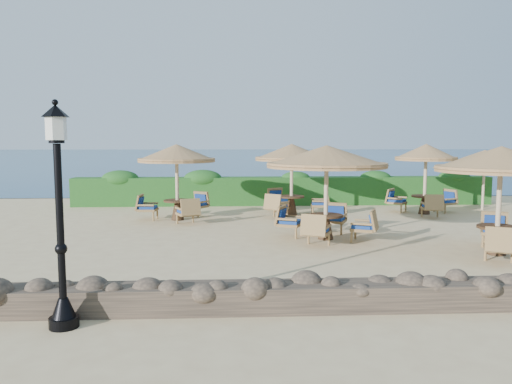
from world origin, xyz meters
The scene contains 11 objects.
ground centered at (0.00, 0.00, 0.00)m, with size 120.00×120.00×0.00m, color beige.
sea centered at (0.00, 70.00, 0.00)m, with size 160.00×160.00×0.00m, color navy.
hedge centered at (0.00, 7.20, 0.60)m, with size 18.00×0.90×1.20m, color #184917.
stone_wall centered at (0.00, -6.20, 0.22)m, with size 15.00×0.65×0.44m, color brown.
lamp_post centered at (-4.80, -6.80, 1.55)m, with size 0.44×0.44×3.31m.
extra_parasol centered at (7.80, 5.20, 2.17)m, with size 2.30×2.30×2.41m.
cafe_set_0 centered at (0.38, -0.40, 1.95)m, with size 3.41×3.41×2.65m.
cafe_set_1 centered at (4.21, -2.48, 2.06)m, with size 3.10×3.10×2.65m.
cafe_set_2 centered at (-4.17, 3.25, 1.89)m, with size 2.78×2.77×2.65m.
cafe_set_3 centered at (-0.03, 4.31, 1.90)m, with size 2.81×2.80×2.65m.
cafe_set_4 centered at (5.01, 4.18, 1.77)m, with size 2.75×2.58×2.65m.
Camera 1 is at (-2.28, -14.17, 2.81)m, focal length 35.00 mm.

